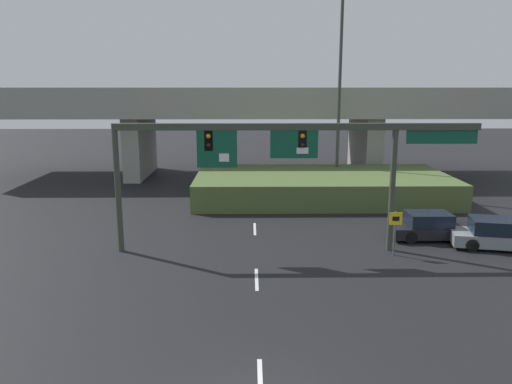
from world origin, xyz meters
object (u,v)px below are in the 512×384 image
highway_light_pole_near (340,67)px  parked_sedan_mid_right (497,235)px  speed_limit_sign (395,227)px  signal_gantry (283,148)px  parked_sedan_near_right (430,227)px

highway_light_pole_near → parked_sedan_mid_right: (5.58, -14.28, -8.56)m
speed_limit_sign → parked_sedan_mid_right: (5.44, 1.07, -0.74)m
signal_gantry → speed_limit_sign: size_ratio=7.96×
speed_limit_sign → parked_sedan_near_right: bearing=44.3°
signal_gantry → parked_sedan_mid_right: (10.72, 0.31, -4.38)m
parked_sedan_near_right → signal_gantry: bearing=-167.1°
signal_gantry → parked_sedan_mid_right: size_ratio=3.62×
highway_light_pole_near → parked_sedan_mid_right: bearing=-68.7°
speed_limit_sign → parked_sedan_near_right: speed_limit_sign is taller
signal_gantry → highway_light_pole_near: highway_light_pole_near is taller
signal_gantry → speed_limit_sign: 6.46m
speed_limit_sign → highway_light_pole_near: size_ratio=0.12×
speed_limit_sign → highway_light_pole_near: 17.22m
signal_gantry → parked_sedan_near_right: bearing=12.9°
highway_light_pole_near → parked_sedan_near_right: size_ratio=4.18×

